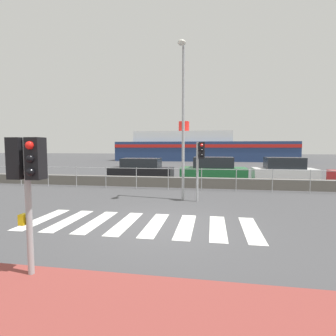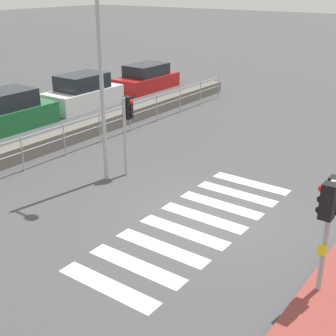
{
  "view_description": "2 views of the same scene",
  "coord_description": "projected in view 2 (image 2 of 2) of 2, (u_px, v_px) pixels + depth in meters",
  "views": [
    {
      "loc": [
        1.4,
        -7.3,
        2.26
      ],
      "look_at": [
        -0.16,
        2.0,
        1.5
      ],
      "focal_mm": 28.0,
      "sensor_mm": 36.0,
      "label": 1
    },
    {
      "loc": [
        -9.4,
        -5.54,
        5.69
      ],
      "look_at": [
        -0.39,
        1.0,
        1.2
      ],
      "focal_mm": 50.0,
      "sensor_mm": 36.0,
      "label": 2
    }
  ],
  "objects": [
    {
      "name": "seawall",
      "position": [
        28.0,
        150.0,
        16.02
      ],
      "size": [
        25.38,
        0.55,
        0.56
      ],
      "color": "#605B54",
      "rests_on": "ground_plane"
    },
    {
      "name": "parked_car_red",
      "position": [
        147.0,
        79.0,
        25.95
      ],
      "size": [
        3.92,
        1.77,
        1.39
      ],
      "color": "#B21919",
      "rests_on": "ground_plane"
    },
    {
      "name": "harbor_fence",
      "position": [
        44.0,
        141.0,
        15.37
      ],
      "size": [
        22.88,
        0.04,
        1.17
      ],
      "color": "#9EA0A3",
      "rests_on": "ground_plane"
    },
    {
      "name": "crosswalk",
      "position": [
        194.0,
        224.0,
        11.7
      ],
      "size": [
        6.75,
        2.4,
        0.01
      ],
      "color": "silver",
      "rests_on": "ground_plane"
    },
    {
      "name": "streetlamp",
      "position": [
        104.0,
        48.0,
        12.83
      ],
      "size": [
        0.32,
        0.94,
        6.47
      ],
      "color": "#9EA0A3",
      "rests_on": "ground_plane"
    },
    {
      "name": "traffic_light_near",
      "position": [
        330.0,
        208.0,
        8.42
      ],
      "size": [
        0.58,
        0.41,
        2.41
      ],
      "color": "#9EA0A3",
      "rests_on": "ground_plane"
    },
    {
      "name": "parked_car_green",
      "position": [
        2.0,
        114.0,
        18.87
      ],
      "size": [
        4.37,
        1.88,
        1.58
      ],
      "color": "#1E6633",
      "rests_on": "ground_plane"
    },
    {
      "name": "traffic_light_far",
      "position": [
        127.0,
        118.0,
        14.11
      ],
      "size": [
        0.34,
        0.32,
        2.46
      ],
      "color": "#9EA0A3",
      "rests_on": "ground_plane"
    },
    {
      "name": "ground_plane",
      "position": [
        208.0,
        214.0,
        12.2
      ],
      "size": [
        160.0,
        160.0,
        0.0
      ],
      "primitive_type": "plane",
      "color": "#424244"
    },
    {
      "name": "parked_car_white",
      "position": [
        83.0,
        93.0,
        22.26
      ],
      "size": [
        3.86,
        1.77,
        1.58
      ],
      "color": "silver",
      "rests_on": "ground_plane"
    }
  ]
}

